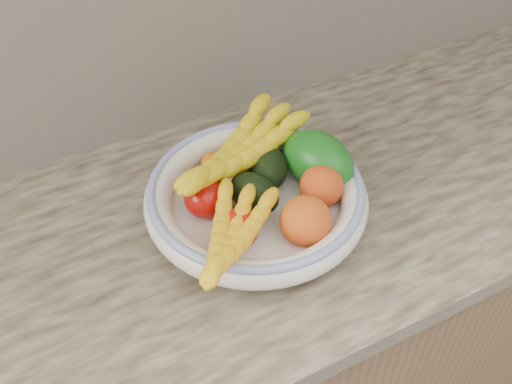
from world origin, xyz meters
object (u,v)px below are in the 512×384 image
object	(u,v)px
fruit_bowl	(256,197)
banana_bunch_back	(239,156)
banana_bunch_front	(231,239)
green_mango	(318,160)

from	to	relation	value
fruit_bowl	banana_bunch_back	world-z (taller)	banana_bunch_back
banana_bunch_front	green_mango	bearing A→B (deg)	-22.36
fruit_bowl	banana_bunch_front	size ratio (longest dim) A/B	1.57
fruit_bowl	banana_bunch_front	distance (m)	0.14
fruit_bowl	green_mango	size ratio (longest dim) A/B	2.70
green_mango	banana_bunch_back	size ratio (longest dim) A/B	0.45
green_mango	banana_bunch_front	world-z (taller)	green_mango
fruit_bowl	banana_bunch_front	xyz separation A→B (m)	(-0.09, -0.10, 0.03)
fruit_bowl	green_mango	distance (m)	0.13
green_mango	banana_bunch_front	size ratio (longest dim) A/B	0.58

